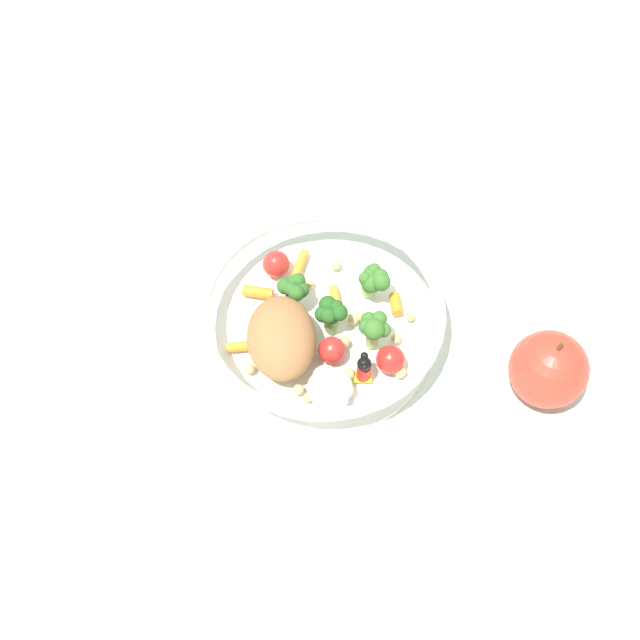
% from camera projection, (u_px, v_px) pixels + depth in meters
% --- Properties ---
extents(ground_plane, '(2.40, 2.40, 0.00)m').
position_uv_depth(ground_plane, '(328.00, 338.00, 0.80)').
color(ground_plane, silver).
extents(food_container, '(0.24, 0.24, 0.06)m').
position_uv_depth(food_container, '(316.00, 325.00, 0.77)').
color(food_container, white).
rests_on(food_container, ground_plane).
extents(loose_apple, '(0.08, 0.08, 0.09)m').
position_uv_depth(loose_apple, '(548.00, 369.00, 0.74)').
color(loose_apple, '#BC3828').
rests_on(loose_apple, ground_plane).
extents(folded_napkin, '(0.20, 0.20, 0.01)m').
position_uv_depth(folded_napkin, '(126.00, 270.00, 0.85)').
color(folded_napkin, white).
rests_on(folded_napkin, ground_plane).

